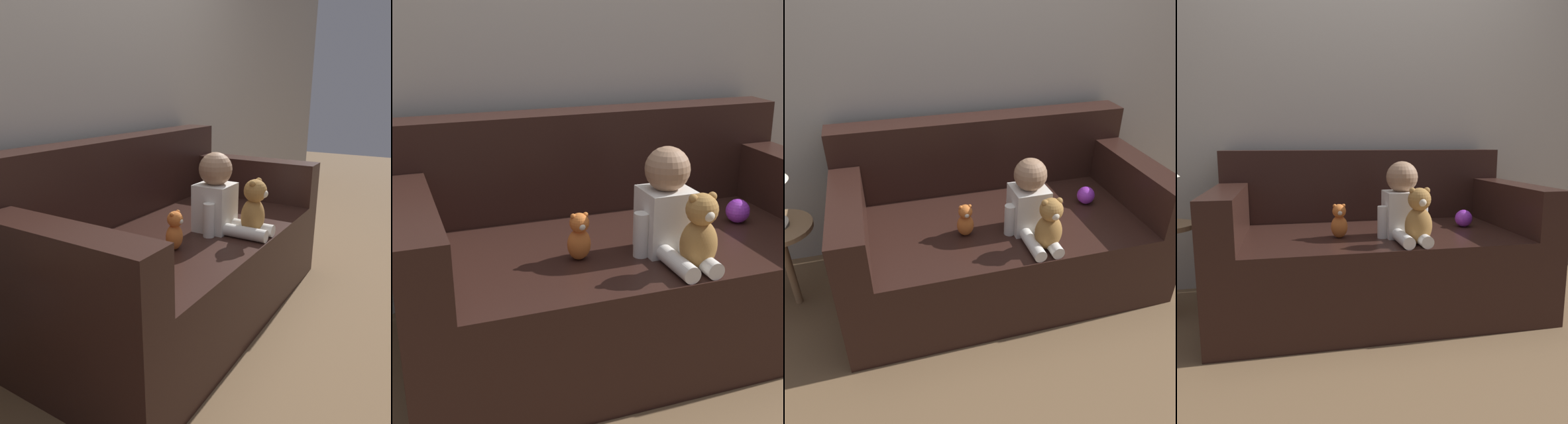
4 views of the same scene
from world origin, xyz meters
The scene contains 7 objects.
ground_plane centered at (0.00, 0.00, 0.00)m, with size 12.00×12.00×0.00m, color brown.
wall_back centered at (0.00, 0.55, 1.30)m, with size 8.00×0.05×2.60m.
couch centered at (0.00, 0.05, 0.32)m, with size 1.74×0.93×0.89m.
person_baby centered at (0.09, -0.19, 0.61)m, with size 0.27×0.38×0.39m.
teddy_bear_brown centered at (0.12, -0.36, 0.59)m, with size 0.13×0.13×0.28m.
plush_toy_side centered at (-0.23, -0.14, 0.54)m, with size 0.09×0.08×0.18m.
toy_ball centered at (0.51, -0.01, 0.50)m, with size 0.10×0.10×0.10m.
Camera 2 is at (-0.86, -1.96, 1.31)m, focal length 50.00 mm.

